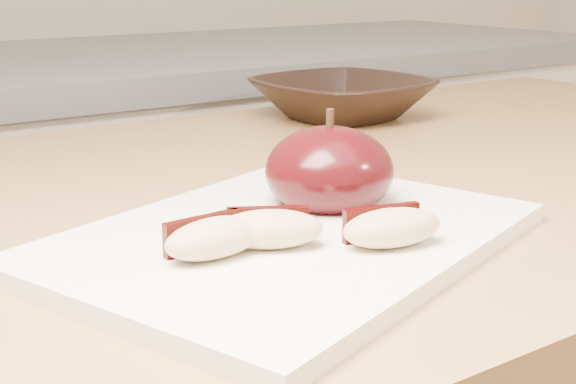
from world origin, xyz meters
TOP-DOWN VIEW (x-y plane):
  - cutting_board at (0.03, 0.36)m, footprint 0.36×0.31m
  - apple_half at (0.09, 0.40)m, footprint 0.10×0.10m
  - apple_wedge_a at (-0.03, 0.35)m, footprint 0.07×0.03m
  - apple_wedge_b at (0.01, 0.34)m, footprint 0.07×0.06m
  - apple_wedge_c at (0.07, 0.30)m, footprint 0.07×0.04m
  - bowl at (0.34, 0.70)m, footprint 0.21×0.21m

SIDE VIEW (x-z plane):
  - cutting_board at x=0.03m, z-range 0.90..0.91m
  - apple_wedge_a at x=-0.03m, z-range 0.91..0.94m
  - apple_wedge_b at x=0.01m, z-range 0.91..0.94m
  - apple_wedge_c at x=0.07m, z-range 0.91..0.94m
  - bowl at x=0.34m, z-range 0.90..0.95m
  - apple_half at x=0.09m, z-range 0.90..0.97m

